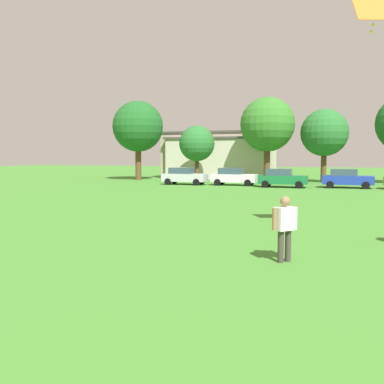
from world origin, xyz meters
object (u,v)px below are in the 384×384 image
object	(u,v)px
tree_far_left	(138,127)
tree_left	(197,144)
parked_car_blue_3	(347,178)
tree_center_left	(267,125)
parked_car_green_2	(282,178)
tree_center_right	(324,133)
kite	(375,11)
parked_car_silver_0	(184,176)
adult_bystander	(285,223)
parked_car_white_1	(234,176)

from	to	relation	value
tree_far_left	tree_left	size ratio (longest dim) A/B	1.49
parked_car_blue_3	tree_center_left	xyz separation A→B (m)	(-8.05, 6.78, 5.34)
parked_car_green_2	tree_center_right	bearing A→B (deg)	68.78
parked_car_blue_3	kite	bearing A→B (deg)	-89.88
tree_center_left	parked_car_green_2	bearing A→B (deg)	-71.93
parked_car_silver_0	parked_car_green_2	world-z (taller)	same
parked_car_silver_0	parked_car_green_2	distance (m)	9.67
adult_bystander	tree_center_left	xyz separation A→B (m)	(-5.77, 35.68, 5.14)
parked_car_white_1	parked_car_blue_3	bearing A→B (deg)	-1.33
parked_car_white_1	tree_center_right	xyz separation A→B (m)	(8.12, 7.46, 4.40)
parked_car_silver_0	tree_center_left	world-z (taller)	tree_center_left
parked_car_blue_3	tree_far_left	world-z (taller)	tree_far_left
tree_center_left	tree_center_right	xyz separation A→B (m)	(5.90, 0.92, -0.93)
parked_car_silver_0	parked_car_blue_3	size ratio (longest dim) A/B	1.00
parked_car_white_1	parked_car_green_2	xyz separation A→B (m)	(4.75, -1.22, 0.00)
parked_car_white_1	tree_center_right	distance (m)	11.87
kite	tree_far_left	distance (m)	38.69
adult_bystander	tree_left	world-z (taller)	tree_left
parked_car_green_2	tree_center_right	world-z (taller)	tree_center_right
parked_car_silver_0	parked_car_white_1	bearing A→B (deg)	5.65
tree_far_left	tree_left	xyz separation A→B (m)	(7.28, -0.12, -2.04)
parked_car_silver_0	tree_center_left	distance (m)	11.33
parked_car_silver_0	parked_car_green_2	xyz separation A→B (m)	(9.65, -0.74, 0.00)
parked_car_green_2	tree_left	world-z (taller)	tree_left
adult_bystander	parked_car_white_1	size ratio (longest dim) A/B	0.41
adult_bystander	kite	size ratio (longest dim) A/B	1.23
kite	parked_car_green_2	xyz separation A→B (m)	(-5.58, 24.09, -6.65)
parked_car_silver_0	tree_center_right	bearing A→B (deg)	31.40
parked_car_green_2	tree_far_left	distance (m)	19.60
adult_bystander	tree_center_right	distance (m)	36.84
parked_car_green_2	parked_car_silver_0	bearing A→B (deg)	175.64
parked_car_silver_0	parked_car_white_1	size ratio (longest dim) A/B	1.00
adult_bystander	parked_car_white_1	world-z (taller)	adult_bystander
parked_car_white_1	tree_left	xyz separation A→B (m)	(-5.50, 5.59, 3.34)
kite	parked_car_white_1	world-z (taller)	kite
parked_car_green_2	tree_far_left	bearing A→B (deg)	158.45
adult_bystander	kite	bearing A→B (deg)	9.62
kite	parked_car_blue_3	xyz separation A→B (m)	(-0.05, 25.07, -6.65)
tree_center_right	adult_bystander	bearing A→B (deg)	-90.20
parked_car_green_2	tree_center_right	distance (m)	10.30
adult_bystander	tree_far_left	world-z (taller)	tree_far_left
adult_bystander	parked_car_blue_3	xyz separation A→B (m)	(2.28, 28.90, -0.20)
parked_car_blue_3	tree_center_left	distance (m)	11.80
parked_car_white_1	tree_far_left	distance (m)	14.99
parked_car_white_1	parked_car_silver_0	bearing A→B (deg)	-174.35
parked_car_silver_0	parked_car_blue_3	world-z (taller)	same
tree_left	tree_center_left	xyz separation A→B (m)	(7.71, 0.96, 2.00)
tree_left	tree_center_right	xyz separation A→B (m)	(13.62, 1.87, 1.07)
parked_car_green_2	tree_far_left	size ratio (longest dim) A/B	0.47
parked_car_white_1	tree_left	bearing A→B (deg)	134.53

